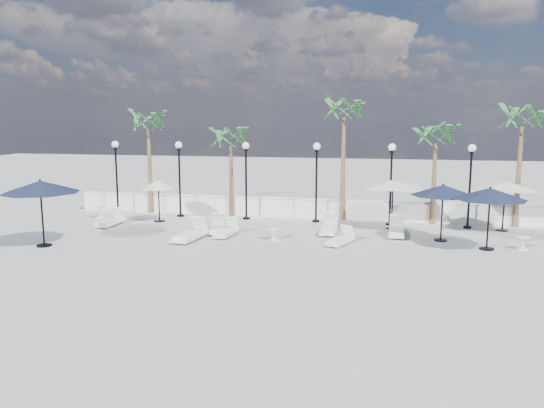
% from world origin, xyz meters
% --- Properties ---
extents(ground, '(100.00, 100.00, 0.00)m').
position_xyz_m(ground, '(0.00, 0.00, 0.00)').
color(ground, '#999894').
rests_on(ground, ground).
extents(balustrade, '(26.00, 0.30, 1.01)m').
position_xyz_m(balustrade, '(0.00, 7.50, 0.47)').
color(balustrade, silver).
rests_on(balustrade, ground).
extents(lamppost_0, '(0.36, 0.36, 3.84)m').
position_xyz_m(lamppost_0, '(-10.50, 6.50, 2.49)').
color(lamppost_0, black).
rests_on(lamppost_0, ground).
extents(lamppost_1, '(0.36, 0.36, 3.84)m').
position_xyz_m(lamppost_1, '(-7.00, 6.50, 2.49)').
color(lamppost_1, black).
rests_on(lamppost_1, ground).
extents(lamppost_2, '(0.36, 0.36, 3.84)m').
position_xyz_m(lamppost_2, '(-3.50, 6.50, 2.49)').
color(lamppost_2, black).
rests_on(lamppost_2, ground).
extents(lamppost_3, '(0.36, 0.36, 3.84)m').
position_xyz_m(lamppost_3, '(0.00, 6.50, 2.49)').
color(lamppost_3, black).
rests_on(lamppost_3, ground).
extents(lamppost_4, '(0.36, 0.36, 3.84)m').
position_xyz_m(lamppost_4, '(3.50, 6.50, 2.49)').
color(lamppost_4, black).
rests_on(lamppost_4, ground).
extents(lamppost_5, '(0.36, 0.36, 3.84)m').
position_xyz_m(lamppost_5, '(7.00, 6.50, 2.49)').
color(lamppost_5, black).
rests_on(lamppost_5, ground).
extents(palm_0, '(2.60, 2.60, 5.50)m').
position_xyz_m(palm_0, '(-9.00, 7.30, 4.53)').
color(palm_0, brown).
rests_on(palm_0, ground).
extents(palm_1, '(2.60, 2.60, 4.70)m').
position_xyz_m(palm_1, '(-4.50, 7.30, 3.75)').
color(palm_1, brown).
rests_on(palm_1, ground).
extents(palm_2, '(2.60, 2.60, 6.10)m').
position_xyz_m(palm_2, '(1.20, 7.30, 5.12)').
color(palm_2, brown).
rests_on(palm_2, ground).
extents(palm_3, '(2.60, 2.60, 4.90)m').
position_xyz_m(palm_3, '(5.50, 7.30, 3.95)').
color(palm_3, brown).
rests_on(palm_3, ground).
extents(palm_4, '(2.60, 2.60, 5.70)m').
position_xyz_m(palm_4, '(9.20, 7.30, 4.73)').
color(palm_4, brown).
rests_on(palm_4, ground).
extents(lounger_0, '(0.92, 2.18, 0.79)m').
position_xyz_m(lounger_0, '(-4.52, 1.40, 0.27)').
color(lounger_0, silver).
rests_on(lounger_0, ground).
extents(lounger_1, '(0.64, 1.87, 0.70)m').
position_xyz_m(lounger_1, '(-9.27, 3.48, 0.23)').
color(lounger_1, silver).
rests_on(lounger_1, ground).
extents(lounger_2, '(0.70, 1.77, 0.65)m').
position_xyz_m(lounger_2, '(-3.30, 2.47, 0.22)').
color(lounger_2, silver).
rests_on(lounger_2, ground).
extents(lounger_3, '(0.69, 2.01, 0.75)m').
position_xyz_m(lounger_3, '(0.90, 4.00, 0.25)').
color(lounger_3, silver).
rests_on(lounger_3, ground).
extents(lounger_4, '(1.04, 1.92, 0.69)m').
position_xyz_m(lounger_4, '(-3.91, 3.11, 0.23)').
color(lounger_4, silver).
rests_on(lounger_4, ground).
extents(lounger_5, '(0.68, 1.98, 0.74)m').
position_xyz_m(lounger_5, '(3.78, 4.10, 0.25)').
color(lounger_5, silver).
rests_on(lounger_5, ground).
extents(lounger_6, '(1.07, 1.75, 0.63)m').
position_xyz_m(lounger_6, '(1.59, 1.97, 0.21)').
color(lounger_6, silver).
rests_on(lounger_6, ground).
extents(side_table_0, '(0.57, 0.57, 0.55)m').
position_xyz_m(side_table_0, '(-10.89, 5.36, 0.33)').
color(side_table_0, silver).
rests_on(side_table_0, ground).
extents(side_table_1, '(0.50, 0.50, 0.49)m').
position_xyz_m(side_table_1, '(-1.19, 2.21, 0.29)').
color(side_table_1, silver).
rests_on(side_table_1, ground).
extents(side_table_2, '(0.51, 0.51, 0.49)m').
position_xyz_m(side_table_2, '(8.50, 2.66, 0.30)').
color(side_table_2, silver).
rests_on(side_table_2, ground).
extents(parasol_navy_left, '(3.01, 3.01, 2.66)m').
position_xyz_m(parasol_navy_left, '(-9.78, -0.75, 2.34)').
color(parasol_navy_left, black).
rests_on(parasol_navy_left, ground).
extents(parasol_navy_mid, '(2.64, 2.64, 2.37)m').
position_xyz_m(parasol_navy_mid, '(5.55, 3.54, 2.08)').
color(parasol_navy_mid, black).
rests_on(parasol_navy_mid, ground).
extents(parasol_navy_right, '(2.72, 2.72, 2.44)m').
position_xyz_m(parasol_navy_right, '(7.13, 2.36, 2.14)').
color(parasol_navy_right, black).
rests_on(parasol_navy_right, ground).
extents(parasol_cream_sq_a, '(4.87, 4.87, 2.39)m').
position_xyz_m(parasol_cream_sq_a, '(3.59, 5.59, 2.21)').
color(parasol_cream_sq_a, black).
rests_on(parasol_cream_sq_a, ground).
extents(parasol_cream_sq_b, '(4.75, 4.75, 2.38)m').
position_xyz_m(parasol_cream_sq_b, '(8.44, 6.20, 2.20)').
color(parasol_cream_sq_b, black).
rests_on(parasol_cream_sq_b, ground).
extents(parasol_cream_small, '(1.72, 1.72, 2.11)m').
position_xyz_m(parasol_cream_small, '(-7.48, 4.99, 1.81)').
color(parasol_cream_small, black).
rests_on(parasol_cream_small, ground).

